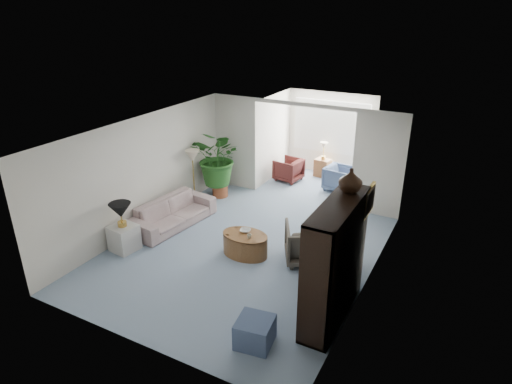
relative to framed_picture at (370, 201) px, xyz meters
The scene contains 26 objects.
floor 2.99m from the framed_picture, behind, with size 6.00×6.00×0.00m, color #8699B1.
sunroom_floor 5.16m from the framed_picture, 120.36° to the left, with size 2.60×2.60×0.00m, color #8699B1.
back_pier_left 5.37m from the framed_picture, 144.59° to the left, with size 1.20×0.12×2.50m, color silver.
back_pier_right 3.18m from the framed_picture, 100.24° to the left, with size 1.20×0.12×2.50m, color silver.
back_header 4.03m from the framed_picture, 128.43° to the left, with size 2.60×0.12×0.10m, color silver.
window_pane 5.83m from the framed_picture, 114.98° to the left, with size 2.20×0.02×1.50m, color white.
window_blinds 5.81m from the framed_picture, 115.11° to the left, with size 2.20×0.02×1.50m, color white.
framed_picture is the anchor object (origin of this frame).
sofa 4.66m from the framed_picture, behind, with size 2.08×0.81×0.61m, color beige.
end_table 4.93m from the framed_picture, 168.57° to the right, with size 0.49×0.49×0.54m, color beige.
table_lamp 4.79m from the framed_picture, 168.57° to the right, with size 0.44×0.44×0.30m, color black.
floor_lamp 5.02m from the framed_picture, 160.75° to the left, with size 0.36×0.36×0.28m, color beige.
coffee_table 2.79m from the framed_picture, behind, with size 0.95×0.95×0.45m, color brown.
coffee_bowl 2.71m from the framed_picture, behind, with size 0.21×0.21×0.05m, color silver.
coffee_cup 2.52m from the framed_picture, behind, with size 0.09×0.09×0.09m, color #B7B6A0.
wingback_chair 1.83m from the framed_picture, 160.28° to the left, with size 0.81×0.84×0.76m, color #5D5649.
side_table_dark 1.67m from the framed_picture, 124.35° to the left, with size 0.47×0.38×0.56m, color black.
entertainment_cabinet 1.18m from the framed_picture, 104.11° to the right, with size 0.47×1.77×1.97m, color black.
cabinet_urn 0.66m from the framed_picture, 119.00° to the right, with size 0.36×0.36×0.38m, color black.
ottoman 2.75m from the framed_picture, 115.65° to the right, with size 0.52×0.52×0.41m, color #4B6081.
plant_pot 5.18m from the framed_picture, 152.24° to the left, with size 0.40×0.40×0.32m, color #9C4F2D.
house_plant 4.98m from the framed_picture, 152.24° to the left, with size 1.33×1.16×1.48m, color #265E20.
sunroom_chair_blue 4.74m from the framed_picture, 112.89° to the left, with size 0.70×0.72×0.66m, color #4B6081.
sunroom_chair_maroon 5.48m from the framed_picture, 128.00° to the left, with size 0.68×0.70×0.64m, color #59251E.
sunroom_table 5.71m from the framed_picture, 117.03° to the left, with size 0.43×0.33×0.52m, color brown.
shelf_clutter 1.24m from the framed_picture, 104.27° to the right, with size 0.30×1.18×1.06m.
Camera 1 is at (3.88, -6.70, 4.63)m, focal length 30.85 mm.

